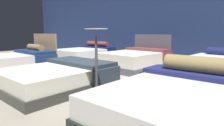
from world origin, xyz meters
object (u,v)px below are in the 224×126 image
object	(u,v)px
bed_4	(135,60)
bed_5	(223,70)
bed_0	(15,62)
bed_3	(84,54)
price_sign	(97,75)
bed_2	(180,102)
bed_1	(59,77)

from	to	relation	value
bed_4	bed_5	world-z (taller)	bed_4
bed_4	bed_0	bearing A→B (deg)	-128.34
bed_3	bed_5	distance (m)	4.81
price_sign	bed_5	bearing A→B (deg)	67.03
bed_5	price_sign	bearing A→B (deg)	-110.61
bed_2	price_sign	distance (m)	1.25
bed_1	bed_3	world-z (taller)	bed_3
bed_0	bed_4	size ratio (longest dim) A/B	1.03
bed_0	price_sign	xyz separation A→B (m)	(3.51, -0.26, 0.18)
bed_1	bed_2	size ratio (longest dim) A/B	0.97
bed_1	bed_3	distance (m)	3.68
bed_2	bed_5	world-z (taller)	bed_2
bed_1	bed_2	world-z (taller)	bed_2
bed_0	bed_3	bearing A→B (deg)	94.17
bed_2	bed_3	distance (m)	5.53
bed_5	bed_2	bearing A→B (deg)	-87.29
bed_3	bed_2	bearing A→B (deg)	-30.13
bed_2	bed_3	xyz separation A→B (m)	(-4.82, 2.70, 0.00)
price_sign	bed_2	bearing A→B (deg)	10.83
bed_1	price_sign	xyz separation A→B (m)	(1.22, -0.14, 0.23)
bed_3	price_sign	bearing A→B (deg)	-39.92
bed_4	price_sign	world-z (taller)	price_sign
bed_1	bed_5	world-z (taller)	bed_5
bed_0	price_sign	bearing A→B (deg)	-2.33
price_sign	bed_0	bearing A→B (deg)	175.73
bed_3	bed_5	bearing A→B (deg)	-2.30
bed_1	price_sign	distance (m)	1.25
bed_0	bed_3	world-z (taller)	bed_0
bed_0	bed_5	distance (m)	5.35
bed_1	bed_5	xyz separation A→B (m)	(2.41, 2.68, 0.05)
bed_0	bed_2	size ratio (longest dim) A/B	1.00
bed_0	bed_2	distance (m)	4.72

